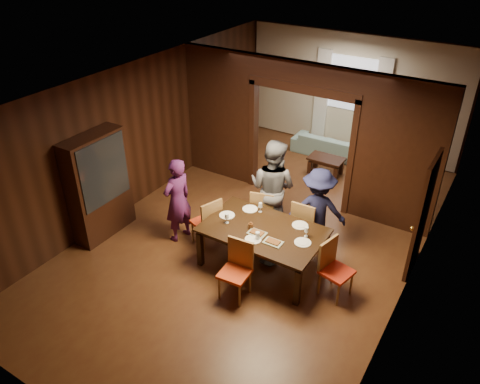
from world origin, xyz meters
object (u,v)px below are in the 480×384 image
Objects in this scene: chair_right at (337,270)px; hutch at (99,186)px; person_purple at (178,200)px; chair_far_r at (306,223)px; chair_left at (206,221)px; chair_far_l at (264,211)px; dining_table at (263,248)px; sofa at (328,145)px; person_navy at (317,210)px; chair_near at (235,272)px; person_grey at (273,188)px; coffee_table at (326,166)px.

chair_right is 4.44m from hutch.
chair_far_r is (2.08, 1.02, -0.33)m from person_purple.
person_purple is at bearing 24.36° from hutch.
chair_left is 1.80m from chair_far_r.
chair_far_l is at bearing 138.61° from person_purple.
chair_left is at bearing 28.75° from chair_far_r.
chair_far_l reaches higher than dining_table.
chair_left is 1.00× the size of chair_right.
sofa is 5.87m from hutch.
hutch is (-1.32, -0.60, 0.19)m from person_purple.
person_navy reaches higher than chair_near.
chair_far_l is at bearing 100.98° from chair_near.
chair_left is 2.04m from hutch.
chair_far_r is at bearing 174.87° from person_grey.
dining_table is at bearing 66.97° from chair_far_r.
person_navy is 1.06m from chair_far_l.
hutch reaches higher than chair_right.
chair_right is 1.34m from chair_far_r.
chair_left is at bearing 178.69° from dining_table.
person_grey is at bearing -143.48° from chair_far_l.
person_purple is 2.49m from person_navy.
person_purple reaches higher than chair_left.
chair_far_r reaches higher than dining_table.
person_grey is 2.35× the size of coffee_table.
dining_table is 0.99m from chair_far_l.
coffee_table is 0.82× the size of chair_near.
person_grey is 1.96m from chair_near.
chair_right is (1.33, -0.01, 0.10)m from dining_table.
person_purple is 1.91m from chair_near.
chair_right is (3.04, 0.08, -0.33)m from person_purple.
chair_near is at bearing -90.17° from dining_table.
person_navy is at bearing 60.97° from dining_table.
person_navy is 0.79× the size of hutch.
chair_left is at bearing 21.44° from hutch.
person_purple is 1.68× the size of chair_far_l.
person_navy is at bearing -71.13° from coffee_table.
chair_near is (1.71, -0.78, -0.33)m from person_purple.
dining_table is 2.05× the size of chair_right.
person_navy is 2.93m from coffee_table.
chair_right is at bearing 106.93° from person_navy.
person_purple is at bearing 105.28° from chair_right.
chair_far_r is at bearing -74.64° from coffee_table.
chair_near is at bearing 136.68° from chair_right.
sofa is at bearing -165.96° from chair_left.
person_navy is 1.62× the size of chair_right.
person_navy is at bearing 169.60° from chair_far_l.
sofa is 5.59m from chair_near.
person_purple is at bearing 21.39° from chair_far_l.
hutch is at bearing -48.83° from chair_left.
chair_far_r is at bearing 139.65° from chair_left.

